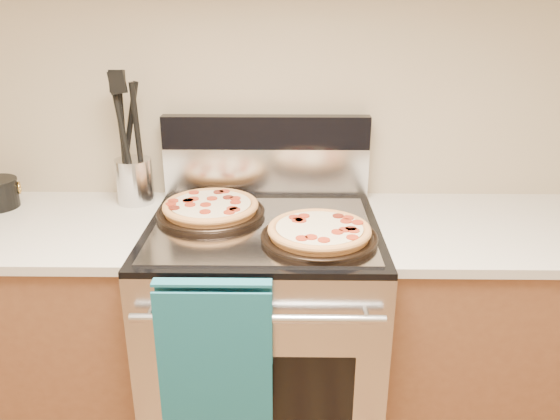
{
  "coord_description": "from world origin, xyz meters",
  "views": [
    {
      "loc": [
        0.08,
        -0.0,
        1.61
      ],
      "look_at": [
        0.06,
        1.55,
        1.01
      ],
      "focal_mm": 35.0,
      "sensor_mm": 36.0,
      "label": 1
    }
  ],
  "objects_px": {
    "pepperoni_pizza_back": "(211,209)",
    "utensil_crock": "(135,181)",
    "range_body": "(264,346)",
    "pepperoni_pizza_front": "(319,233)"
  },
  "relations": [
    {
      "from": "range_body",
      "to": "utensil_crock",
      "type": "distance_m",
      "value": 0.76
    },
    {
      "from": "range_body",
      "to": "pepperoni_pizza_back",
      "type": "distance_m",
      "value": 0.54
    },
    {
      "from": "range_body",
      "to": "pepperoni_pizza_front",
      "type": "height_order",
      "value": "pepperoni_pizza_front"
    },
    {
      "from": "pepperoni_pizza_back",
      "to": "utensil_crock",
      "type": "bearing_deg",
      "value": 150.46
    },
    {
      "from": "pepperoni_pizza_back",
      "to": "pepperoni_pizza_front",
      "type": "bearing_deg",
      "value": -29.24
    },
    {
      "from": "pepperoni_pizza_front",
      "to": "range_body",
      "type": "bearing_deg",
      "value": 143.75
    },
    {
      "from": "range_body",
      "to": "pepperoni_pizza_back",
      "type": "xyz_separation_m",
      "value": [
        -0.18,
        0.07,
        0.5
      ]
    },
    {
      "from": "pepperoni_pizza_back",
      "to": "utensil_crock",
      "type": "height_order",
      "value": "utensil_crock"
    },
    {
      "from": "utensil_crock",
      "to": "range_body",
      "type": "bearing_deg",
      "value": -26.57
    },
    {
      "from": "range_body",
      "to": "pepperoni_pizza_back",
      "type": "height_order",
      "value": "pepperoni_pizza_back"
    }
  ]
}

